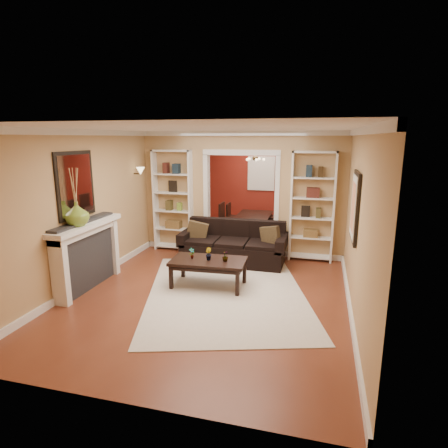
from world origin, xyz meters
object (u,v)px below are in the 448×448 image
(dining_table, at_px, (254,226))
(bookshelf_left, at_px, (173,201))
(bookshelf_right, at_px, (312,207))
(coffee_table, at_px, (208,273))
(fireplace, at_px, (89,256))
(sofa, at_px, (233,243))

(dining_table, bearing_deg, bookshelf_left, 136.14)
(dining_table, bearing_deg, bookshelf_right, -137.54)
(bookshelf_left, relative_size, dining_table, 1.44)
(coffee_table, distance_m, fireplace, 2.08)
(fireplace, bearing_deg, bookshelf_right, 34.80)
(fireplace, xyz_separation_m, dining_table, (2.13, 4.18, -0.30))
(bookshelf_right, relative_size, fireplace, 1.35)
(bookshelf_left, xyz_separation_m, fireplace, (-0.54, -2.53, -0.57))
(bookshelf_right, relative_size, dining_table, 1.44)
(coffee_table, relative_size, dining_table, 0.81)
(fireplace, relative_size, dining_table, 1.07)
(coffee_table, xyz_separation_m, dining_table, (0.16, 3.61, 0.04))
(bookshelf_left, relative_size, fireplace, 1.35)
(dining_table, bearing_deg, sofa, 179.01)
(fireplace, bearing_deg, bookshelf_left, 77.95)
(coffee_table, bearing_deg, sofa, 81.95)
(bookshelf_right, xyz_separation_m, dining_table, (-1.51, 1.65, -0.87))
(sofa, bearing_deg, bookshelf_right, 20.51)
(fireplace, bearing_deg, dining_table, 63.03)
(bookshelf_right, distance_m, dining_table, 2.40)
(dining_table, bearing_deg, fireplace, 153.03)
(sofa, distance_m, dining_table, 2.24)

